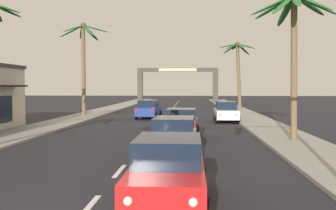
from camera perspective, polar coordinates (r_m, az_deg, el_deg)
sidewalk_right at (r=27.74m, az=14.57°, el=-3.21°), size 3.20×110.00×0.14m
sidewalk_left at (r=29.11m, az=-17.21°, el=-2.96°), size 3.20×110.00×0.14m
lane_markings at (r=28.00m, az=-0.72°, el=-3.20°), size 4.28×89.59×0.01m
sedan_lead_at_stop_bar at (r=9.53m, az=0.01°, el=-9.86°), size 1.96×4.46×1.68m
sedan_third_in_queue at (r=15.47m, az=0.86°, el=-4.94°), size 2.04×4.49×1.68m
sedan_fifth_in_queue at (r=21.45m, az=1.97°, el=-2.77°), size 2.08×4.50×1.68m
sedan_oncoming_far at (r=34.71m, az=-2.92°, el=-0.63°), size 2.14×4.52×1.68m
sedan_parked_nearest_kerb at (r=31.75m, az=8.69°, el=-0.98°), size 1.97×4.46×1.68m
palm_left_third at (r=37.30m, az=-12.53°, el=7.72°), size 4.69×4.31×8.95m
palm_right_second at (r=20.95m, az=18.32°, el=10.64°), size 4.41×4.35×7.87m
palm_right_farthest at (r=45.46m, az=10.45°, el=6.25°), size 4.25×4.21×8.15m
town_gateway_arch at (r=68.26m, az=1.45°, el=3.76°), size 14.41×0.90×6.22m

